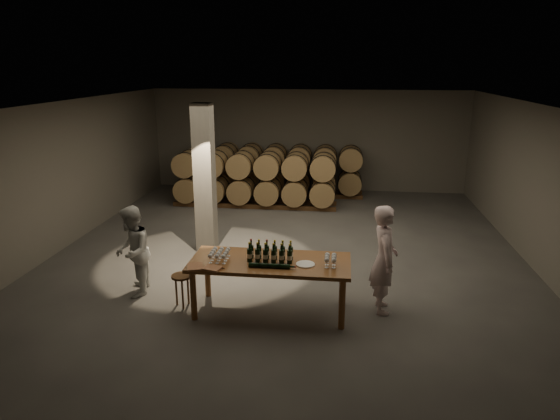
# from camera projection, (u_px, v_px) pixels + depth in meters

# --- Properties ---
(room) EXTENTS (12.00, 12.00, 12.00)m
(room) POSITION_uv_depth(u_px,v_px,m) (205.00, 179.00, 10.68)
(room) COLOR #4C4A47
(room) RESTS_ON ground
(tasting_table) EXTENTS (2.60, 1.10, 0.90)m
(tasting_table) POSITION_uv_depth(u_px,v_px,m) (270.00, 267.00, 8.12)
(tasting_table) COLOR brown
(tasting_table) RESTS_ON ground
(barrel_stack_back) EXTENTS (5.48, 0.95, 1.57)m
(barrel_stack_back) POSITION_uv_depth(u_px,v_px,m) (275.00, 168.00, 15.56)
(barrel_stack_back) COLOR brown
(barrel_stack_back) RESTS_ON ground
(barrel_stack_front) EXTENTS (4.70, 0.95, 1.57)m
(barrel_stack_front) POSITION_uv_depth(u_px,v_px,m) (255.00, 178.00, 14.27)
(barrel_stack_front) COLOR brown
(barrel_stack_front) RESTS_ON ground
(bottle_cluster) EXTENTS (0.73, 0.23, 0.33)m
(bottle_cluster) POSITION_uv_depth(u_px,v_px,m) (270.00, 254.00, 8.06)
(bottle_cluster) COLOR black
(bottle_cluster) RESTS_ON tasting_table
(lying_bottles) EXTENTS (0.75, 0.07, 0.07)m
(lying_bottles) POSITION_uv_depth(u_px,v_px,m) (270.00, 266.00, 7.80)
(lying_bottles) COLOR black
(lying_bottles) RESTS_ON tasting_table
(glass_cluster_left) EXTENTS (0.30, 0.41, 0.16)m
(glass_cluster_left) POSITION_uv_depth(u_px,v_px,m) (219.00, 253.00, 8.12)
(glass_cluster_left) COLOR silver
(glass_cluster_left) RESTS_ON tasting_table
(glass_cluster_right) EXTENTS (0.19, 0.30, 0.17)m
(glass_cluster_right) POSITION_uv_depth(u_px,v_px,m) (331.00, 258.00, 7.89)
(glass_cluster_right) COLOR silver
(glass_cluster_right) RESTS_ON tasting_table
(plate) EXTENTS (0.30, 0.30, 0.02)m
(plate) POSITION_uv_depth(u_px,v_px,m) (305.00, 264.00, 7.94)
(plate) COLOR white
(plate) RESTS_ON tasting_table
(notebook_near) EXTENTS (0.32, 0.29, 0.03)m
(notebook_near) POSITION_uv_depth(u_px,v_px,m) (212.00, 268.00, 7.76)
(notebook_near) COLOR #975A37
(notebook_near) RESTS_ON tasting_table
(notebook_corner) EXTENTS (0.32, 0.37, 0.03)m
(notebook_corner) POSITION_uv_depth(u_px,v_px,m) (195.00, 267.00, 7.83)
(notebook_corner) COLOR #975A37
(notebook_corner) RESTS_ON tasting_table
(pen) EXTENTS (0.12, 0.02, 0.01)m
(pen) POSITION_uv_depth(u_px,v_px,m) (221.00, 269.00, 7.78)
(pen) COLOR black
(pen) RESTS_ON tasting_table
(stool) EXTENTS (0.34, 0.34, 0.57)m
(stool) POSITION_uv_depth(u_px,v_px,m) (182.00, 281.00, 8.39)
(stool) COLOR brown
(stool) RESTS_ON ground
(person_man) EXTENTS (0.48, 0.69, 1.82)m
(person_man) POSITION_uv_depth(u_px,v_px,m) (384.00, 259.00, 8.13)
(person_man) COLOR silver
(person_man) RESTS_ON ground
(person_woman) EXTENTS (0.79, 0.91, 1.62)m
(person_woman) POSITION_uv_depth(u_px,v_px,m) (132.00, 251.00, 8.74)
(person_woman) COLOR silver
(person_woman) RESTS_ON ground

